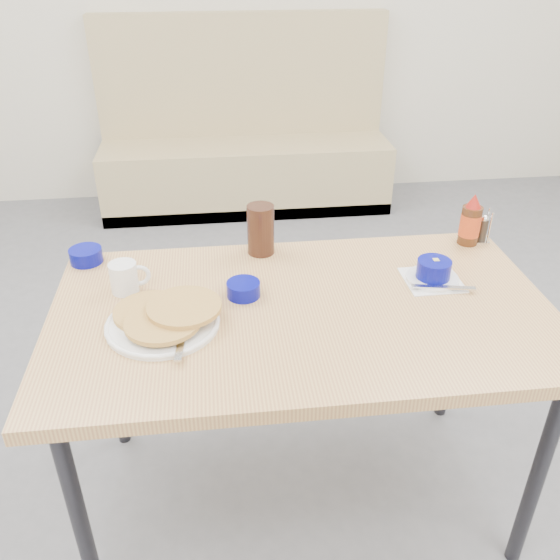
{
  "coord_description": "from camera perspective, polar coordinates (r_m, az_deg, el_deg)",
  "views": [
    {
      "loc": [
        -0.23,
        -1.11,
        1.67
      ],
      "look_at": [
        -0.06,
        0.31,
        0.82
      ],
      "focal_mm": 38.0,
      "sensor_mm": 36.0,
      "label": 1
    }
  ],
  "objects": [
    {
      "name": "dining_table",
      "position": [
        1.69,
        2.17,
        -4.4
      ],
      "size": [
        1.4,
        0.8,
        0.76
      ],
      "color": "tan",
      "rests_on": "ground"
    },
    {
      "name": "ground",
      "position": [
        2.02,
        2.92,
        -25.09
      ],
      "size": [
        6.0,
        6.0,
        0.0
      ],
      "primitive_type": "plane",
      "color": "slate",
      "rests_on": "ground"
    },
    {
      "name": "condiment_caddy",
      "position": [
        2.1,
        18.35,
        4.59
      ],
      "size": [
        0.1,
        0.07,
        0.11
      ],
      "rotation": [
        0.0,
        0.0,
        -0.15
      ],
      "color": "silver",
      "rests_on": "dining_table"
    },
    {
      "name": "booth_bench",
      "position": [
        4.12,
        -3.36,
        12.02
      ],
      "size": [
        1.9,
        0.56,
        1.22
      ],
      "color": "tan",
      "rests_on": "ground"
    },
    {
      "name": "pancake_plate",
      "position": [
        1.6,
        -11.07,
        -3.64
      ],
      "size": [
        0.31,
        0.33,
        0.05
      ],
      "rotation": [
        0.0,
        0.0,
        -0.41
      ],
      "color": "white",
      "rests_on": "dining_table"
    },
    {
      "name": "syrup_bottle",
      "position": [
        2.06,
        17.85,
        5.3
      ],
      "size": [
        0.07,
        0.07,
        0.18
      ],
      "rotation": [
        0.0,
        0.0,
        -0.16
      ],
      "color": "#47230F",
      "rests_on": "dining_table"
    },
    {
      "name": "creamer_bowl",
      "position": [
        1.96,
        -18.17,
        2.24
      ],
      "size": [
        0.1,
        0.1,
        0.05
      ],
      "rotation": [
        0.0,
        0.0,
        0.3
      ],
      "color": "#05097E",
      "rests_on": "dining_table"
    },
    {
      "name": "grits_setting",
      "position": [
        1.82,
        14.55,
        0.73
      ],
      "size": [
        0.19,
        0.17,
        0.07
      ],
      "rotation": [
        0.0,
        0.0,
        0.01
      ],
      "color": "white",
      "rests_on": "dining_table"
    },
    {
      "name": "sugar_wrapper",
      "position": [
        1.67,
        -12.11,
        -2.96
      ],
      "size": [
        0.05,
        0.05,
        0.0
      ],
      "primitive_type": "cube",
      "rotation": [
        0.0,
        0.0,
        0.86
      ],
      "color": "#EC604E",
      "rests_on": "dining_table"
    },
    {
      "name": "butter_bowl",
      "position": [
        1.7,
        -3.54,
        -0.89
      ],
      "size": [
        0.1,
        0.1,
        0.04
      ],
      "rotation": [
        0.0,
        0.0,
        -0.12
      ],
      "color": "#05097E",
      "rests_on": "dining_table"
    },
    {
      "name": "amber_tumbler",
      "position": [
        1.9,
        -1.87,
        4.87
      ],
      "size": [
        0.1,
        0.1,
        0.16
      ],
      "primitive_type": "cylinder",
      "rotation": [
        0.0,
        0.0,
        0.16
      ],
      "color": "#331A10",
      "rests_on": "dining_table"
    },
    {
      "name": "coffee_mug",
      "position": [
        1.76,
        -14.67,
        0.28
      ],
      "size": [
        0.12,
        0.08,
        0.09
      ],
      "rotation": [
        0.0,
        0.0,
        0.12
      ],
      "color": "white",
      "rests_on": "dining_table"
    }
  ]
}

